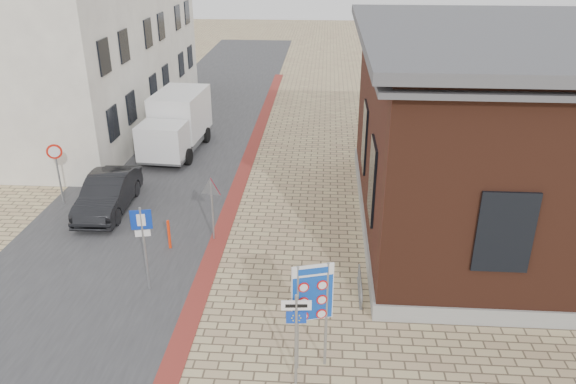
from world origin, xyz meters
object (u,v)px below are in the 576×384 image
(sedan, at_px, (108,193))
(bollard, at_px, (169,235))
(essen_sign, at_px, (296,326))
(parking_sign, at_px, (143,234))
(border_sign, at_px, (312,295))
(box_truck, at_px, (177,123))

(sedan, bearing_deg, bollard, -43.72)
(essen_sign, relative_size, parking_sign, 0.92)
(sedan, relative_size, parking_sign, 1.58)
(border_sign, relative_size, parking_sign, 1.07)
(sedan, height_order, bollard, sedan)
(border_sign, relative_size, essen_sign, 1.16)
(border_sign, xyz_separation_m, parking_sign, (-4.83, 2.91, -0.22))
(border_sign, bearing_deg, parking_sign, 132.90)
(box_truck, bearing_deg, bollard, -73.71)
(sedan, distance_m, bollard, 4.01)
(sedan, xyz_separation_m, box_truck, (1.01, 6.51, 0.71))
(box_truck, height_order, parking_sign, box_truck)
(box_truck, distance_m, parking_sign, 11.70)
(bollard, bearing_deg, border_sign, -47.49)
(box_truck, distance_m, essen_sign, 16.37)
(essen_sign, bearing_deg, bollard, 122.82)
(sedan, relative_size, bollard, 4.09)
(essen_sign, distance_m, bollard, 7.48)
(sedan, height_order, essen_sign, essen_sign)
(box_truck, bearing_deg, border_sign, -60.66)
(border_sign, distance_m, bollard, 7.31)
(parking_sign, distance_m, bollard, 2.71)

